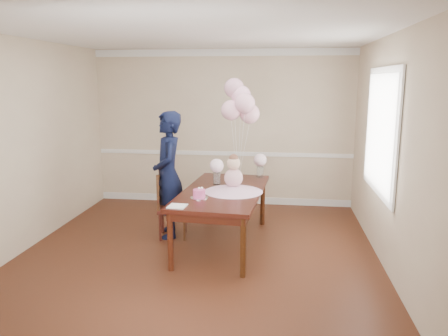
% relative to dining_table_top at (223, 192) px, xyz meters
% --- Properties ---
extents(floor, '(4.50, 5.00, 0.00)m').
position_rel_dining_table_top_xyz_m(floor, '(-0.27, -0.47, -0.73)').
color(floor, '#33170C').
rests_on(floor, ground).
extents(ceiling, '(4.50, 5.00, 0.02)m').
position_rel_dining_table_top_xyz_m(ceiling, '(-0.27, -0.47, 1.97)').
color(ceiling, white).
rests_on(ceiling, wall_back).
extents(wall_back, '(4.50, 0.02, 2.70)m').
position_rel_dining_table_top_xyz_m(wall_back, '(-0.27, 2.03, 0.62)').
color(wall_back, tan).
rests_on(wall_back, floor).
extents(wall_front, '(4.50, 0.02, 2.70)m').
position_rel_dining_table_top_xyz_m(wall_front, '(-0.27, -2.97, 0.62)').
color(wall_front, tan).
rests_on(wall_front, floor).
extents(wall_left, '(0.02, 5.00, 2.70)m').
position_rel_dining_table_top_xyz_m(wall_left, '(-2.52, -0.47, 0.62)').
color(wall_left, tan).
rests_on(wall_left, floor).
extents(wall_right, '(0.02, 5.00, 2.70)m').
position_rel_dining_table_top_xyz_m(wall_right, '(1.98, -0.47, 0.62)').
color(wall_right, tan).
rests_on(wall_right, floor).
extents(chair_rail_trim, '(4.50, 0.02, 0.07)m').
position_rel_dining_table_top_xyz_m(chair_rail_trim, '(-0.27, 2.02, 0.17)').
color(chair_rail_trim, white).
rests_on(chair_rail_trim, wall_back).
extents(crown_molding, '(4.50, 0.02, 0.12)m').
position_rel_dining_table_top_xyz_m(crown_molding, '(-0.27, 2.02, 1.90)').
color(crown_molding, silver).
rests_on(crown_molding, wall_back).
extents(baseboard_trim, '(4.50, 0.02, 0.12)m').
position_rel_dining_table_top_xyz_m(baseboard_trim, '(-0.27, 2.02, -0.67)').
color(baseboard_trim, silver).
rests_on(baseboard_trim, floor).
extents(window_frame, '(0.02, 1.66, 1.56)m').
position_rel_dining_table_top_xyz_m(window_frame, '(1.96, 0.03, 0.82)').
color(window_frame, white).
rests_on(window_frame, wall_right).
extents(window_blinds, '(0.01, 1.50, 1.40)m').
position_rel_dining_table_top_xyz_m(window_blinds, '(1.94, 0.03, 0.82)').
color(window_blinds, white).
rests_on(window_blinds, wall_right).
extents(dining_table_top, '(1.16, 2.08, 0.05)m').
position_rel_dining_table_top_xyz_m(dining_table_top, '(0.00, 0.00, 0.00)').
color(dining_table_top, black).
rests_on(dining_table_top, table_leg_fl).
extents(table_apron, '(1.05, 1.97, 0.10)m').
position_rel_dining_table_top_xyz_m(table_apron, '(0.00, 0.00, -0.08)').
color(table_apron, black).
rests_on(table_apron, table_leg_fl).
extents(table_leg_fl, '(0.08, 0.08, 0.70)m').
position_rel_dining_table_top_xyz_m(table_leg_fl, '(-0.49, -0.89, -0.38)').
color(table_leg_fl, black).
rests_on(table_leg_fl, floor).
extents(table_leg_fr, '(0.08, 0.08, 0.70)m').
position_rel_dining_table_top_xyz_m(table_leg_fr, '(0.35, -0.95, -0.38)').
color(table_leg_fr, black).
rests_on(table_leg_fr, floor).
extents(table_leg_bl, '(0.08, 0.08, 0.70)m').
position_rel_dining_table_top_xyz_m(table_leg_bl, '(-0.35, 0.95, -0.38)').
color(table_leg_bl, black).
rests_on(table_leg_bl, floor).
extents(table_leg_br, '(0.08, 0.08, 0.70)m').
position_rel_dining_table_top_xyz_m(table_leg_br, '(0.49, 0.89, -0.38)').
color(table_leg_br, black).
rests_on(table_leg_br, floor).
extents(baby_skirt, '(0.82, 0.82, 0.10)m').
position_rel_dining_table_top_xyz_m(baby_skirt, '(0.15, -0.06, 0.08)').
color(baby_skirt, '#D9A0C1').
rests_on(baby_skirt, dining_table_top).
extents(baby_torso, '(0.24, 0.24, 0.24)m').
position_rel_dining_table_top_xyz_m(baby_torso, '(0.15, -0.06, 0.21)').
color(baby_torso, pink).
rests_on(baby_torso, baby_skirt).
extents(baby_head, '(0.17, 0.17, 0.17)m').
position_rel_dining_table_top_xyz_m(baby_head, '(0.15, -0.06, 0.40)').
color(baby_head, beige).
rests_on(baby_head, baby_torso).
extents(baby_hair, '(0.12, 0.12, 0.12)m').
position_rel_dining_table_top_xyz_m(baby_hair, '(0.15, -0.06, 0.46)').
color(baby_hair, brown).
rests_on(baby_hair, baby_head).
extents(cake_platter, '(0.24, 0.24, 0.01)m').
position_rel_dining_table_top_xyz_m(cake_platter, '(-0.24, -0.44, 0.03)').
color(cake_platter, silver).
rests_on(cake_platter, dining_table_top).
extents(birthday_cake, '(0.16, 0.16, 0.10)m').
position_rel_dining_table_top_xyz_m(birthday_cake, '(-0.24, -0.44, 0.08)').
color(birthday_cake, '#D9448D').
rests_on(birthday_cake, cake_platter).
extents(cake_flower_a, '(0.03, 0.03, 0.03)m').
position_rel_dining_table_top_xyz_m(cake_flower_a, '(-0.24, -0.44, 0.15)').
color(cake_flower_a, white).
rests_on(cake_flower_a, birthday_cake).
extents(cake_flower_b, '(0.03, 0.03, 0.03)m').
position_rel_dining_table_top_xyz_m(cake_flower_b, '(-0.20, -0.42, 0.15)').
color(cake_flower_b, white).
rests_on(cake_flower_b, birthday_cake).
extents(rose_vase_near, '(0.11, 0.11, 0.16)m').
position_rel_dining_table_top_xyz_m(rose_vase_near, '(-0.13, 0.31, 0.11)').
color(rose_vase_near, white).
rests_on(rose_vase_near, dining_table_top).
extents(roses_near, '(0.19, 0.19, 0.19)m').
position_rel_dining_table_top_xyz_m(roses_near, '(-0.13, 0.31, 0.29)').
color(roses_near, white).
rests_on(roses_near, rose_vase_near).
extents(rose_vase_far, '(0.11, 0.11, 0.16)m').
position_rel_dining_table_top_xyz_m(rose_vase_far, '(0.45, 0.82, 0.11)').
color(rose_vase_far, white).
rests_on(rose_vase_far, dining_table_top).
extents(roses_far, '(0.19, 0.19, 0.19)m').
position_rel_dining_table_top_xyz_m(roses_far, '(0.45, 0.82, 0.29)').
color(roses_far, white).
rests_on(roses_far, rose_vase_far).
extents(napkin, '(0.22, 0.22, 0.01)m').
position_rel_dining_table_top_xyz_m(napkin, '(-0.42, -0.83, 0.03)').
color(napkin, white).
rests_on(napkin, dining_table_top).
extents(balloon_weight, '(0.04, 0.04, 0.02)m').
position_rel_dining_table_top_xyz_m(balloon_weight, '(0.14, 0.54, 0.04)').
color(balloon_weight, silver).
rests_on(balloon_weight, dining_table_top).
extents(balloon_a, '(0.28, 0.28, 0.28)m').
position_rel_dining_table_top_xyz_m(balloon_a, '(0.04, 0.55, 1.03)').
color(balloon_a, '#FFB4CA').
rests_on(balloon_a, balloon_ribbon_a).
extents(balloon_b, '(0.28, 0.28, 0.28)m').
position_rel_dining_table_top_xyz_m(balloon_b, '(0.24, 0.49, 1.13)').
color(balloon_b, '#FFB4CD').
rests_on(balloon_b, balloon_ribbon_b).
extents(balloon_c, '(0.28, 0.28, 0.28)m').
position_rel_dining_table_top_xyz_m(balloon_c, '(0.17, 0.64, 1.23)').
color(balloon_c, '#FFB4D4').
rests_on(balloon_c, balloon_ribbon_c).
extents(balloon_d, '(0.28, 0.28, 0.28)m').
position_rel_dining_table_top_xyz_m(balloon_d, '(0.07, 0.67, 1.33)').
color(balloon_d, '#DB9BB2').
rests_on(balloon_d, balloon_ribbon_d).
extents(balloon_e, '(0.28, 0.28, 0.28)m').
position_rel_dining_table_top_xyz_m(balloon_e, '(0.30, 0.61, 0.98)').
color(balloon_e, '#F9B0C2').
rests_on(balloon_e, balloon_ribbon_e).
extents(balloon_ribbon_a, '(0.09, 0.01, 0.84)m').
position_rel_dining_table_top_xyz_m(balloon_ribbon_a, '(0.09, 0.55, 0.46)').
color(balloon_ribbon_a, white).
rests_on(balloon_ribbon_a, balloon_weight).
extents(balloon_ribbon_b, '(0.10, 0.06, 0.94)m').
position_rel_dining_table_top_xyz_m(balloon_ribbon_b, '(0.19, 0.51, 0.51)').
color(balloon_ribbon_b, white).
rests_on(balloon_ribbon_b, balloon_weight).
extents(balloon_ribbon_c, '(0.03, 0.09, 1.04)m').
position_rel_dining_table_top_xyz_m(balloon_ribbon_c, '(0.16, 0.59, 0.56)').
color(balloon_ribbon_c, silver).
rests_on(balloon_ribbon_c, balloon_weight).
extents(balloon_ribbon_d, '(0.08, 0.11, 1.14)m').
position_rel_dining_table_top_xyz_m(balloon_ribbon_d, '(0.11, 0.61, 0.61)').
color(balloon_ribbon_d, white).
rests_on(balloon_ribbon_d, balloon_weight).
extents(balloon_ribbon_e, '(0.15, 0.06, 0.78)m').
position_rel_dining_table_top_xyz_m(balloon_ribbon_e, '(0.22, 0.58, 0.43)').
color(balloon_ribbon_e, white).
rests_on(balloon_ribbon_e, balloon_weight).
extents(dining_chair_seat, '(0.46, 0.46, 0.05)m').
position_rel_dining_table_top_xyz_m(dining_chair_seat, '(-0.73, 0.20, -0.32)').
color(dining_chair_seat, '#38130F').
rests_on(dining_chair_seat, chair_leg_fl).
extents(chair_leg_fl, '(0.04, 0.04, 0.39)m').
position_rel_dining_table_top_xyz_m(chair_leg_fl, '(-0.87, 0.01, -0.53)').
color(chair_leg_fl, black).
rests_on(chair_leg_fl, floor).
extents(chair_leg_fr, '(0.04, 0.04, 0.39)m').
position_rel_dining_table_top_xyz_m(chair_leg_fr, '(-0.54, 0.07, -0.53)').
color(chair_leg_fr, '#391E0F').
rests_on(chair_leg_fr, floor).
extents(chair_leg_bl, '(0.04, 0.04, 0.39)m').
position_rel_dining_table_top_xyz_m(chair_leg_bl, '(-0.92, 0.34, -0.53)').
color(chair_leg_bl, '#38140F').
rests_on(chair_leg_bl, floor).
extents(chair_leg_br, '(0.04, 0.04, 0.39)m').
position_rel_dining_table_top_xyz_m(chair_leg_br, '(-0.60, 0.39, -0.53)').
color(chair_leg_br, '#36170E').
rests_on(chair_leg_br, floor).
extents(chair_back_post_l, '(0.04, 0.04, 0.51)m').
position_rel_dining_table_top_xyz_m(chair_back_post_l, '(-0.88, 0.01, -0.05)').
color(chair_back_post_l, '#371E0F').
rests_on(chair_back_post_l, dining_chair_seat).
extents(chair_back_post_r, '(0.04, 0.04, 0.51)m').
position_rel_dining_table_top_xyz_m(chair_back_post_r, '(-0.94, 0.33, -0.05)').
color(chair_back_post_r, '#3D2310').
rests_on(chair_back_post_r, dining_chair_seat).
extents(chair_slat_low, '(0.09, 0.36, 0.05)m').
position_rel_dining_table_top_xyz_m(chair_slat_low, '(-0.91, 0.17, -0.16)').
color(chair_slat_low, '#36150E').
rests_on(chair_slat_low, dining_chair_seat).
extents(chair_slat_mid, '(0.09, 0.36, 0.05)m').
position_rel_dining_table_top_xyz_m(chair_slat_mid, '(-0.91, 0.17, -0.02)').
color(chair_slat_mid, '#331C0E').
rests_on(chair_slat_mid, dining_chair_seat).
extents(chair_slat_top, '(0.09, 0.36, 0.05)m').
position_rel_dining_table_top_xyz_m(chair_slat_top, '(-0.91, 0.17, 0.13)').
color(chair_slat_top, '#3C2110').
rests_on(chair_slat_top, dining_chair_seat).
extents(woman, '(0.61, 0.74, 1.76)m').
position_rel_dining_table_top_xyz_m(woman, '(-0.80, 0.26, 0.15)').
color(woman, black).
rests_on(woman, floor).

